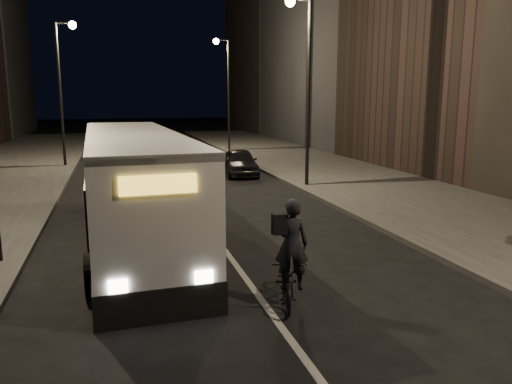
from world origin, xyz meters
TOP-DOWN VIEW (x-y plane):
  - ground at (0.00, 0.00)m, footprint 180.00×180.00m
  - sidewalk_right at (8.50, 14.00)m, footprint 7.00×70.00m
  - building_row_right at (16.00, 27.50)m, footprint 8.00×61.00m
  - streetlight_right_mid at (5.33, 12.00)m, footprint 1.20×0.44m
  - streetlight_right_far at (5.33, 28.00)m, footprint 1.20×0.44m
  - streetlight_left_far at (-5.33, 22.00)m, footprint 1.20×0.44m
  - city_bus at (-2.26, 5.52)m, footprint 3.08×11.67m
  - cyclist_on_bicycle at (0.47, -0.02)m, footprint 1.17×2.01m
  - car_near at (3.60, 16.56)m, footprint 2.06×4.24m
  - car_mid at (-1.64, 29.11)m, footprint 1.67×4.70m
  - car_far at (0.80, 37.15)m, footprint 1.97×4.81m

SIDE VIEW (x-z plane):
  - ground at x=0.00m, z-range 0.00..0.00m
  - sidewalk_right at x=8.50m, z-range 0.00..0.16m
  - car_near at x=3.60m, z-range 0.00..1.39m
  - car_far at x=0.80m, z-range 0.00..1.40m
  - cyclist_on_bicycle at x=0.47m, z-range -0.37..1.83m
  - car_mid at x=-1.64m, z-range 0.00..1.54m
  - city_bus at x=-2.26m, z-range 0.14..3.26m
  - streetlight_right_mid at x=5.33m, z-range 1.30..9.42m
  - streetlight_right_far at x=5.33m, z-range 1.30..9.42m
  - streetlight_left_far at x=-5.33m, z-range 1.30..9.42m
  - building_row_right at x=16.00m, z-range 0.00..21.00m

